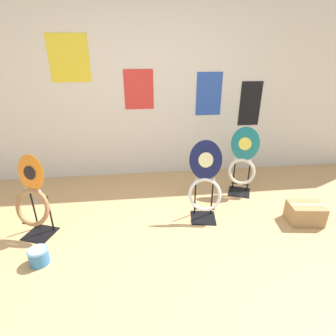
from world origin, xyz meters
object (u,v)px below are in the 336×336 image
Objects in this scene: toilet_seat_display_navy_moon at (205,183)px; storage_box at (305,213)px; paint_can at (39,256)px; toilet_seat_display_orange_sun at (33,200)px; toilet_seat_display_teal_sax at (243,164)px.

toilet_seat_display_navy_moon is 2.26× the size of storage_box.
storage_box is (2.78, 0.32, 0.03)m from paint_can.
toilet_seat_display_navy_moon is (1.80, 0.12, 0.02)m from toilet_seat_display_orange_sun.
toilet_seat_display_navy_moon is at bearing 168.32° from storage_box.
paint_can is (-1.66, -0.55, -0.36)m from toilet_seat_display_navy_moon.
toilet_seat_display_teal_sax is (2.44, 0.64, 0.00)m from toilet_seat_display_orange_sun.
toilet_seat_display_navy_moon is 1.19m from storage_box.
toilet_seat_display_navy_moon is at bearing -140.85° from toilet_seat_display_teal_sax.
toilet_seat_display_orange_sun is 4.94× the size of paint_can.
toilet_seat_display_orange_sun is at bearing 106.70° from paint_can.
toilet_seat_display_orange_sun is 1.80m from toilet_seat_display_navy_moon.
toilet_seat_display_orange_sun reaches higher than paint_can.
toilet_seat_display_teal_sax is at bearing 25.00° from paint_can.
toilet_seat_display_navy_moon reaches higher than storage_box.
storage_box is at bearing -57.68° from toilet_seat_display_teal_sax.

